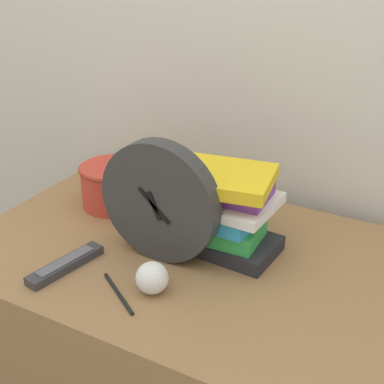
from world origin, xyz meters
name	(u,v)px	position (x,y,z in m)	size (l,w,h in m)	color
wall_back	(257,28)	(0.00, 0.77, 1.20)	(6.00, 0.04, 2.40)	silver
desk	(182,365)	(0.00, 0.35, 0.37)	(1.03, 0.70, 0.74)	olive
desk_clock	(159,202)	(-0.02, 0.30, 0.89)	(0.29, 0.05, 0.29)	#333333
book_stack	(224,209)	(0.09, 0.40, 0.85)	(0.27, 0.21, 0.20)	#232328
basket	(112,184)	(-0.28, 0.46, 0.81)	(0.18, 0.18, 0.12)	#C63D2D
tv_remote	(66,265)	(-0.19, 0.15, 0.75)	(0.07, 0.20, 0.02)	#333338
crumpled_paper_ball	(152,278)	(0.03, 0.17, 0.78)	(0.07, 0.07, 0.07)	white
pen	(118,293)	(-0.03, 0.13, 0.75)	(0.13, 0.09, 0.01)	black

